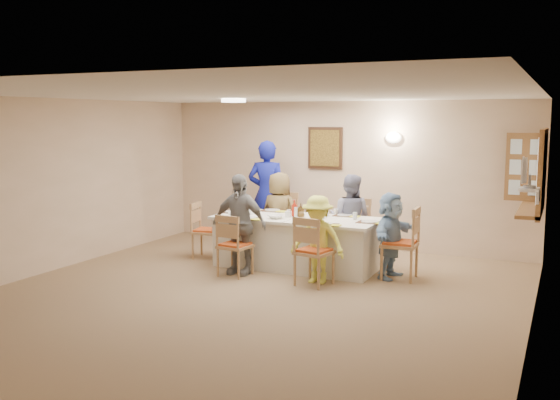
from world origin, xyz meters
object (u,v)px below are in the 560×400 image
at_px(diner_front_left, 239,224).
at_px(condiment_ketchup, 294,208).
at_px(diner_back_left, 279,214).
at_px(chair_left_end, 207,230).
at_px(chair_front_left, 235,245).
at_px(diner_right_end, 391,235).
at_px(serving_hatch, 542,172).
at_px(diner_front_right, 318,240).
at_px(caregiver, 267,194).
at_px(desk_fan, 527,176).
at_px(chair_front_right, 314,250).
at_px(diner_back_right, 350,218).
at_px(chair_back_left, 282,223).
at_px(chair_back_right, 352,230).
at_px(chair_right_end, 400,243).
at_px(dining_table, 297,242).

height_order(diner_front_left, condiment_ketchup, diner_front_left).
height_order(diner_back_left, condiment_ketchup, diner_back_left).
distance_m(diner_back_left, diner_front_left, 1.36).
relative_size(chair_left_end, condiment_ketchup, 3.64).
height_order(chair_front_left, chair_left_end, chair_left_end).
height_order(chair_left_end, diner_right_end, diner_right_end).
bearing_deg(chair_left_end, serving_hatch, -91.14).
distance_m(diner_right_end, condiment_ketchup, 1.51).
relative_size(serving_hatch, diner_front_right, 1.26).
xyz_separation_m(serving_hatch, caregiver, (-4.34, 0.48, -0.58)).
bearing_deg(chair_front_left, condiment_ketchup, -116.77).
xyz_separation_m(diner_front_right, condiment_ketchup, (-0.66, 0.73, 0.29)).
height_order(diner_right_end, caregiver, caregiver).
bearing_deg(desk_fan, chair_front_right, -177.41).
height_order(chair_left_end, diner_back_right, diner_back_right).
relative_size(chair_back_left, diner_right_end, 0.83).
height_order(chair_back_right, diner_front_right, diner_front_right).
xyz_separation_m(chair_left_end, chair_right_end, (3.10, 0.00, 0.06)).
bearing_deg(diner_right_end, condiment_ketchup, 97.00).
bearing_deg(chair_left_end, diner_front_right, -116.53).
height_order(desk_fan, dining_table, desk_fan).
bearing_deg(chair_left_end, chair_right_end, -98.98).
bearing_deg(diner_back_right, chair_back_right, -92.24).
relative_size(desk_fan, chair_left_end, 0.34).
relative_size(desk_fan, diner_back_left, 0.22).
distance_m(dining_table, chair_right_end, 1.56).
xyz_separation_m(chair_back_right, diner_back_right, (0.00, -0.12, 0.20)).
distance_m(dining_table, diner_right_end, 1.44).
height_order(serving_hatch, dining_table, serving_hatch).
xyz_separation_m(desk_fan, dining_table, (-3.18, 0.68, -1.17)).
xyz_separation_m(chair_left_end, diner_front_left, (0.95, -0.68, 0.27)).
distance_m(chair_left_end, diner_front_right, 2.26).
xyz_separation_m(chair_front_left, caregiver, (-0.45, 1.95, 0.47)).
bearing_deg(dining_table, diner_front_left, -131.42).
bearing_deg(diner_front_left, condiment_ketchup, 54.16).
height_order(diner_back_left, diner_right_end, diner_back_left).
bearing_deg(dining_table, chair_front_right, -53.13).
bearing_deg(diner_front_left, dining_table, 49.02).
bearing_deg(desk_fan, dining_table, 167.88).
xyz_separation_m(serving_hatch, chair_back_right, (-2.69, 0.13, -1.01)).
relative_size(desk_fan, diner_front_left, 0.21).
height_order(diner_front_left, diner_front_right, diner_front_left).
xyz_separation_m(chair_back_left, caregiver, (-0.45, 0.35, 0.42)).
height_order(chair_front_right, caregiver, caregiver).
xyz_separation_m(desk_fan, chair_left_end, (-4.73, 0.68, -1.10)).
xyz_separation_m(diner_back_right, diner_right_end, (0.82, -0.68, -0.08)).
height_order(chair_back_left, chair_front_right, chair_back_left).
relative_size(chair_back_left, chair_back_right, 1.03).
relative_size(diner_back_left, diner_back_right, 0.99).
bearing_deg(diner_back_right, chair_left_end, 15.31).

